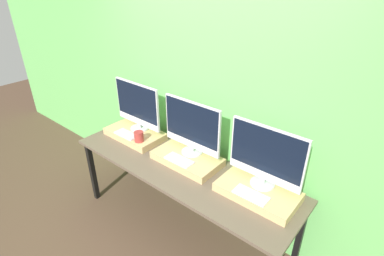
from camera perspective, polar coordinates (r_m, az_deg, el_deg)
name	(u,v)px	position (r m, az deg, el deg)	size (l,w,h in m)	color
ground_plane	(158,249)	(3.13, -6.45, -21.85)	(12.00, 12.00, 0.00)	#4C3828
wall_back	(209,101)	(2.81, 3.28, 5.23)	(8.00, 0.04, 2.60)	#66B75B
workbench	(181,172)	(2.82, -2.17, -8.42)	(2.28, 0.69, 0.78)	brown
wooden_riser_left	(135,134)	(3.28, -10.81, -1.11)	(0.63, 0.36, 0.07)	tan
monitor_left	(137,106)	(3.18, -10.35, 4.21)	(0.61, 0.20, 0.52)	silver
keyboard_left	(127,134)	(3.20, -12.36, -1.16)	(0.27, 0.12, 0.01)	silver
mug	(139,137)	(3.04, -10.07, -1.61)	(0.10, 0.10, 0.10)	#9E332D
wooden_riser_center	(187,159)	(2.82, -0.94, -5.84)	(0.63, 0.36, 0.07)	tan
monitor_center	(192,127)	(2.70, -0.02, 0.22)	(0.61, 0.20, 0.52)	silver
keyboard_center	(179,160)	(2.72, -2.45, -6.07)	(0.27, 0.12, 0.01)	silver
wooden_riser_right	(257,192)	(2.50, 12.36, -11.80)	(0.63, 0.36, 0.07)	tan
monitor_right	(266,156)	(2.37, 13.93, -5.17)	(0.61, 0.20, 0.52)	silver
keyboard_right	(251,195)	(2.39, 11.18, -12.36)	(0.27, 0.12, 0.01)	silver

